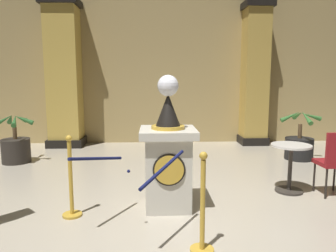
% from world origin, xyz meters
% --- Properties ---
extents(ground_plane, '(11.90, 11.90, 0.00)m').
position_xyz_m(ground_plane, '(0.00, 0.00, 0.00)').
color(ground_plane, '#B2A893').
extents(back_wall, '(11.90, 0.16, 3.78)m').
position_xyz_m(back_wall, '(0.00, 5.06, 1.89)').
color(back_wall, tan).
rests_on(back_wall, ground_plane).
extents(pedestal_clock, '(0.73, 0.73, 1.75)m').
position_xyz_m(pedestal_clock, '(-0.01, 0.49, 0.68)').
color(pedestal_clock, beige).
rests_on(pedestal_clock, ground_plane).
extents(stanchion_near, '(0.24, 0.24, 1.03)m').
position_xyz_m(stanchion_near, '(-1.22, 0.26, 0.36)').
color(stanchion_near, gold).
rests_on(stanchion_near, ground_plane).
extents(stanchion_far, '(0.24, 0.24, 1.01)m').
position_xyz_m(stanchion_far, '(0.28, -0.64, 0.35)').
color(stanchion_far, gold).
rests_on(stanchion_far, ground_plane).
extents(velvet_rope, '(1.23, 1.22, 0.22)m').
position_xyz_m(velvet_rope, '(-0.47, -0.19, 0.79)').
color(velvet_rope, '#141947').
extents(column_left, '(0.92, 0.92, 3.63)m').
position_xyz_m(column_left, '(-2.44, 4.69, 1.80)').
color(column_left, black).
rests_on(column_left, ground_plane).
extents(column_right, '(0.73, 0.73, 3.63)m').
position_xyz_m(column_right, '(2.44, 4.69, 1.80)').
color(column_right, black).
rests_on(column_right, ground_plane).
extents(potted_palm_left, '(0.73, 0.74, 1.05)m').
position_xyz_m(potted_palm_left, '(-3.02, 2.96, 0.32)').
color(potted_palm_left, '#2D2823').
rests_on(potted_palm_left, ground_plane).
extents(potted_palm_right, '(0.88, 0.87, 1.08)m').
position_xyz_m(potted_palm_right, '(2.91, 2.96, 0.30)').
color(potted_palm_right, black).
rests_on(potted_palm_right, ground_plane).
extents(cafe_table, '(0.59, 0.59, 0.73)m').
position_xyz_m(cafe_table, '(1.86, 1.00, 0.47)').
color(cafe_table, '#332D28').
rests_on(cafe_table, ground_plane).
extents(cafe_chair_red, '(0.41, 0.41, 0.96)m').
position_xyz_m(cafe_chair_red, '(2.41, 0.77, 0.57)').
color(cafe_chair_red, black).
rests_on(cafe_chair_red, ground_plane).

